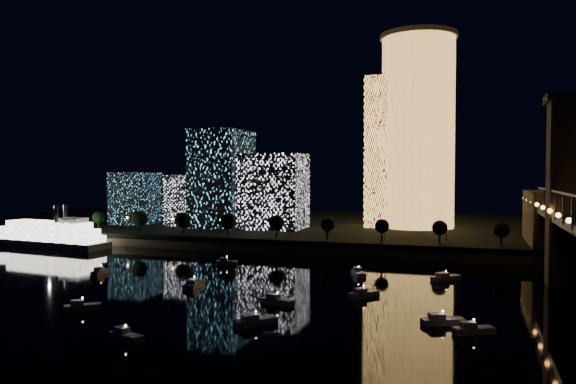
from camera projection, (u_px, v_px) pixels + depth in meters
name	position (u px, v px, depth m)	size (l,w,h in m)	color
ground	(272.00, 311.00, 120.23)	(520.00, 520.00, 0.00)	black
far_bank	(384.00, 228.00, 272.03)	(420.00, 160.00, 5.00)	black
seawall	(351.00, 252.00, 198.02)	(420.00, 6.00, 3.00)	#6B5E4C
tower_cylindrical	(418.00, 131.00, 251.26)	(34.00, 34.00, 86.19)	#FFB551
tower_rectangular	(391.00, 152.00, 255.63)	(21.24, 21.24, 67.59)	#FFB551
midrise_blocks	(221.00, 188.00, 256.95)	(93.29, 28.52, 43.88)	white
riverboat	(44.00, 235.00, 224.86)	(59.05, 18.98, 17.49)	silver
motorboats	(286.00, 293.00, 133.64)	(108.42, 84.53, 2.78)	silver
esplanade_trees	(257.00, 222.00, 215.29)	(165.35, 6.42, 8.71)	black
street_lamps	(272.00, 225.00, 219.77)	(132.70, 0.70, 5.65)	black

